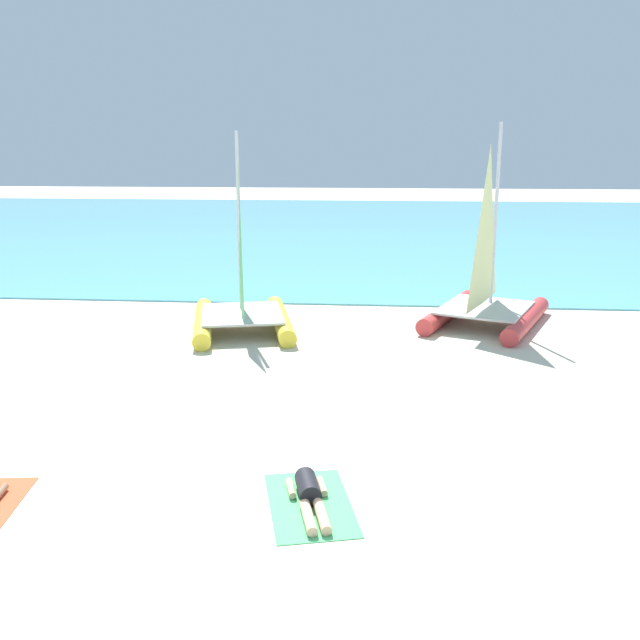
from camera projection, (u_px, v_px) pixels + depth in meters
name	position (u px, v px, depth m)	size (l,w,h in m)	color
ground_plane	(334.00, 321.00, 19.26)	(120.00, 120.00, 0.00)	beige
ocean_water	(359.00, 228.00, 40.45)	(120.00, 40.00, 0.05)	#5BB2C1
sailboat_red	(486.00, 296.00, 18.66)	(3.96, 4.76, 5.32)	#CC3838
sailboat_yellow	(242.00, 302.00, 18.11)	(3.31, 4.37, 5.09)	yellow
towel_right	(310.00, 504.00, 9.47)	(1.10, 1.90, 0.01)	#4CB266
sunbather_right	(309.00, 493.00, 9.50)	(0.76, 1.56, 0.30)	black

